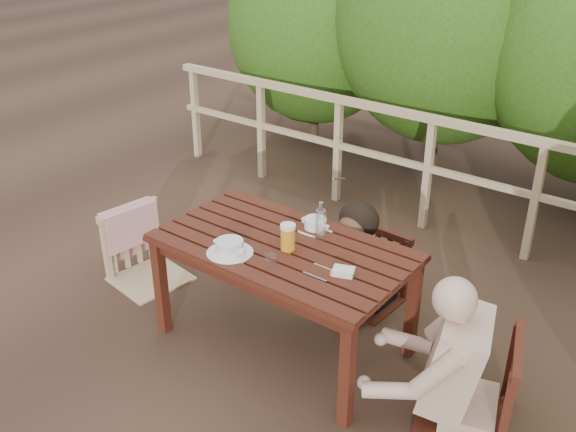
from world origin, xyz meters
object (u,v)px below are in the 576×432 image
Objects in this scene: soup_near at (230,248)px; soup_far at (315,224)px; bottle at (321,222)px; table at (283,295)px; chair_right at (474,342)px; chair_far at (369,244)px; tumbler at (271,261)px; chair_left at (144,220)px; woman at (372,221)px; diner_right at (485,311)px; beer_glass at (288,238)px; butter_tub at (343,273)px.

soup_near is 1.17× the size of soup_far.
table is at bearing -126.21° from bottle.
table is 1.50× the size of chair_right.
chair_far is 1.01m from tumbler.
chair_right is (2.46, 0.10, 0.01)m from chair_left.
woman is 15.65× the size of tumbler.
diner_right is at bearing -28.50° from chair_far.
woman reaches higher than chair_far.
diner_right is (1.24, 0.08, 0.37)m from table.
woman is at bearing 69.55° from soup_near.
chair_right reaches higher than chair_left.
table is 0.49m from soup_far.
chair_far is 0.74× the size of woman.
beer_glass is (-0.13, -0.76, 0.34)m from chair_far.
woman is 5.31× the size of soup_far.
diner_right is at bearing 14.93° from tumbler.
soup_near is at bearing -172.49° from tumbler.
chair_left is at bearing -104.54° from chair_right.
soup_far is at bearing 121.01° from butter_tub.
chair_right is 0.81× the size of woman.
butter_tub is (1.73, -0.05, 0.23)m from chair_left.
chair_far reaches higher than beer_glass.
soup_far is 0.32m from beer_glass.
soup_far is 0.17m from bottle.
chair_far is 0.84m from beer_glass.
woman is 10.41× the size of butter_tub.
chair_far is 7.65× the size of butter_tub.
beer_glass is at bearing 154.53° from butter_tub.
soup_far is at bearing -67.98° from chair_left.
chair_far is 0.89m from butter_tub.
diner_right is 5.52× the size of bottle.
diner_right is (1.06, -0.67, 0.09)m from woman.
chair_far reaches higher than soup_near.
soup_far is at bearing 63.23° from diner_right.
chair_right is 1.47m from soup_near.
butter_tub is at bearing 16.47° from soup_near.
butter_tub is (-0.77, -0.15, 0.02)m from diner_right.
bottle is 0.44m from tumbler.
table is 1.52× the size of chair_left.
chair_far is at bearing -54.10° from chair_left.
bottle is 2.15× the size of butter_tub.
chair_right is (1.03, -0.65, 0.05)m from chair_far.
butter_tub is at bearing -95.47° from chair_right.
chair_far is at bearing 70.78° from soup_far.
beer_glass reaches higher than tumbler.
chair_far is at bearing 90.26° from butter_tub.
diner_right is at bearing -5.92° from bottle.
butter_tub is (0.48, -0.07, 0.38)m from table.
chair_right is 1.20m from beer_glass.
chair_left is 5.70× the size of beer_glass.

